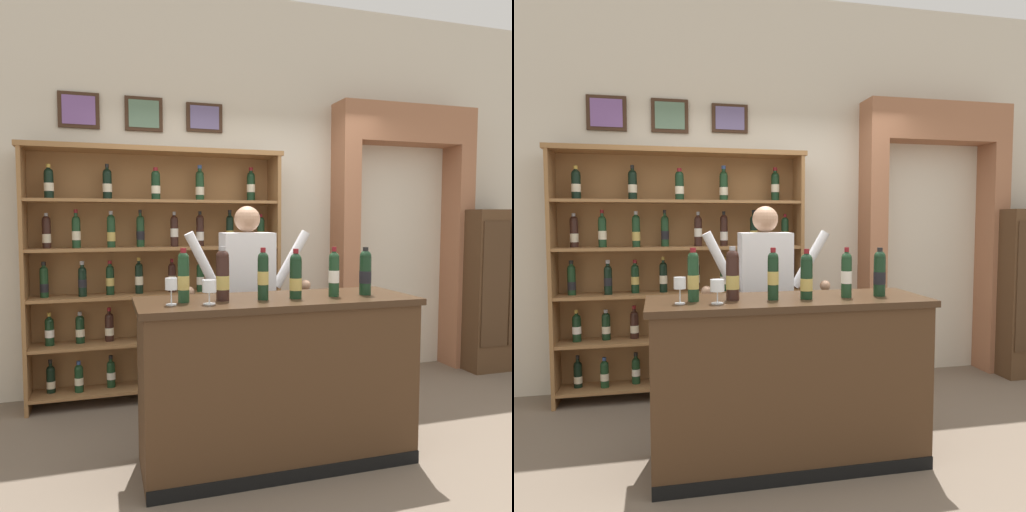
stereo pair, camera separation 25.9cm
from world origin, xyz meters
TOP-DOWN VIEW (x-y plane):
  - ground_plane at (0.00, 0.00)m, footprint 14.00×14.00m
  - back_wall at (-0.00, 1.69)m, footprint 12.00×0.19m
  - wine_shelf at (-0.79, 1.40)m, footprint 2.13×0.33m
  - archway_doorway at (1.65, 1.56)m, footprint 1.46×0.45m
  - tasting_counter at (-0.20, -0.00)m, footprint 1.72×0.60m
  - shopkeeper at (-0.21, 0.64)m, footprint 0.98×0.22m
  - tasting_bottle_vin_santo at (-0.78, -0.00)m, footprint 0.07×0.07m
  - tasting_bottle_riserva at (-0.54, -0.00)m, footprint 0.08×0.08m
  - tasting_bottle_rosso at (-0.30, -0.04)m, footprint 0.07×0.07m
  - tasting_bottle_prosecco at (-0.10, -0.05)m, footprint 0.08×0.08m
  - tasting_bottle_brunello at (0.16, -0.05)m, footprint 0.07×0.07m
  - tasting_bottle_super_tuscan at (0.39, -0.04)m, footprint 0.08×0.08m
  - wine_glass_right at (-0.65, -0.11)m, footprint 0.08×0.08m
  - wine_glass_center at (-0.86, -0.07)m, footprint 0.07×0.07m

SIDE VIEW (x-z plane):
  - ground_plane at x=0.00m, z-range -0.02..0.00m
  - tasting_counter at x=-0.20m, z-range 0.00..1.04m
  - shopkeeper at x=-0.21m, z-range 0.19..1.81m
  - wine_shelf at x=-0.79m, z-range 0.05..2.16m
  - wine_glass_right at x=-0.65m, z-range 1.07..1.21m
  - wine_glass_center at x=-0.86m, z-range 1.07..1.23m
  - tasting_bottle_prosecco at x=-0.10m, z-range 1.03..1.33m
  - tasting_bottle_brunello at x=0.16m, z-range 1.03..1.34m
  - tasting_bottle_super_tuscan at x=0.39m, z-range 1.03..1.34m
  - tasting_bottle_vin_santo at x=-0.78m, z-range 1.03..1.35m
  - tasting_bottle_rosso at x=-0.30m, z-range 1.04..1.35m
  - tasting_bottle_riserva at x=-0.54m, z-range 1.03..1.36m
  - archway_doorway at x=1.65m, z-range 0.19..2.82m
  - back_wall at x=0.00m, z-range 0.00..3.56m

